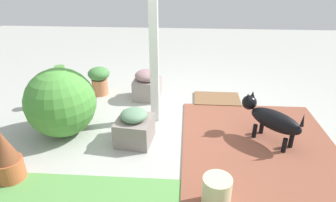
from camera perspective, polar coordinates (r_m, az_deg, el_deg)
name	(u,v)px	position (r m, az deg, el deg)	size (l,w,h in m)	color
ground_plane	(178,127)	(3.82, 1.90, -5.23)	(12.00, 12.00, 0.00)	#A5A69E
brick_path	(262,154)	(3.49, 18.02, -9.96)	(1.80, 2.40, 0.02)	brown
porch_pillar	(154,44)	(3.60, -2.80, 11.14)	(0.11, 0.11, 2.11)	white
stone_planter_nearest	(147,85)	(4.53, -4.11, 3.24)	(0.43, 0.42, 0.46)	gray
stone_planter_mid	(134,127)	(3.47, -6.61, -5.16)	(0.45, 0.47, 0.43)	gray
round_shrub	(61,102)	(3.75, -20.33, -0.28)	(0.85, 0.85, 0.85)	#488B38
terracotta_pot_tall	(63,91)	(4.59, -19.87, 1.82)	(0.26, 0.26, 0.61)	#B96A36
terracotta_pot_spiky	(6,156)	(3.27, -29.27, -9.45)	(0.28, 0.28, 0.57)	#B95933
terracotta_pot_broad	(99,79)	(4.77, -13.36, 4.22)	(0.34, 0.34, 0.45)	#C87951
dog	(271,118)	(3.60, 19.60, -3.26)	(0.65, 0.66, 0.54)	black
ceramic_urn	(216,193)	(2.68, 9.51, -17.41)	(0.26, 0.26, 0.32)	beige
doormat	(217,99)	(4.60, 9.59, 0.42)	(0.71, 0.47, 0.03)	brown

